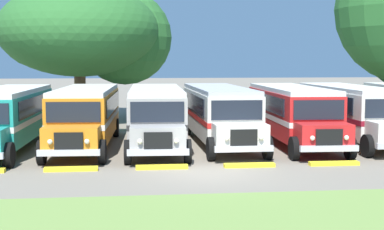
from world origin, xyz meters
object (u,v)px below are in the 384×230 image
(parked_bus_slot_4, at_px, (219,112))
(parked_bus_slot_5, at_px, (292,112))
(parked_bus_slot_3, at_px, (156,113))
(parked_bus_slot_6, at_px, (350,110))
(broad_shade_tree, at_px, (86,30))
(parked_bus_slot_1, at_px, (8,115))
(parked_bus_slot_2, at_px, (86,114))

(parked_bus_slot_4, xyz_separation_m, parked_bus_slot_5, (3.65, -0.30, 0.00))
(parked_bus_slot_5, bearing_deg, parked_bus_slot_3, -86.96)
(parked_bus_slot_6, distance_m, broad_shade_tree, 18.80)
(parked_bus_slot_1, distance_m, broad_shade_tree, 13.28)
(parked_bus_slot_1, height_order, parked_bus_slot_4, same)
(parked_bus_slot_6, bearing_deg, parked_bus_slot_2, -89.20)
(parked_bus_slot_2, bearing_deg, parked_bus_slot_6, 93.65)
(parked_bus_slot_3, height_order, parked_bus_slot_6, same)
(parked_bus_slot_3, height_order, broad_shade_tree, broad_shade_tree)
(parked_bus_slot_2, xyz_separation_m, broad_shade_tree, (-0.78, 11.71, 4.63))
(parked_bus_slot_3, bearing_deg, parked_bus_slot_2, -92.99)
(parked_bus_slot_1, relative_size, parked_bus_slot_4, 1.00)
(parked_bus_slot_2, xyz_separation_m, parked_bus_slot_5, (10.19, -0.11, 0.00))
(parked_bus_slot_3, height_order, parked_bus_slot_4, same)
(parked_bus_slot_5, relative_size, parked_bus_slot_6, 1.00)
(parked_bus_slot_5, relative_size, broad_shade_tree, 0.94)
(parked_bus_slot_3, bearing_deg, parked_bus_slot_6, 95.07)
(parked_bus_slot_4, height_order, broad_shade_tree, broad_shade_tree)
(parked_bus_slot_1, relative_size, parked_bus_slot_5, 1.00)
(parked_bus_slot_2, relative_size, parked_bus_slot_4, 1.00)
(broad_shade_tree, bearing_deg, parked_bus_slot_1, -103.08)
(parked_bus_slot_4, height_order, parked_bus_slot_5, same)
(parked_bus_slot_4, height_order, parked_bus_slot_6, same)
(parked_bus_slot_2, height_order, broad_shade_tree, broad_shade_tree)
(parked_bus_slot_1, relative_size, broad_shade_tree, 0.94)
(parked_bus_slot_1, relative_size, parked_bus_slot_2, 1.00)
(parked_bus_slot_1, relative_size, parked_bus_slot_6, 1.00)
(parked_bus_slot_4, xyz_separation_m, broad_shade_tree, (-7.33, 11.52, 4.63))
(parked_bus_slot_2, distance_m, parked_bus_slot_3, 3.37)
(parked_bus_slot_3, distance_m, parked_bus_slot_4, 3.23)
(parked_bus_slot_2, relative_size, parked_bus_slot_5, 1.00)
(parked_bus_slot_1, distance_m, parked_bus_slot_2, 3.62)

